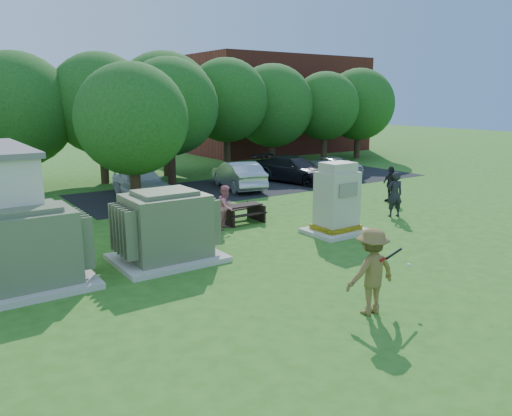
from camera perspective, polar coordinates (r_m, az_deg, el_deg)
ground at (r=12.85m, az=10.28°, el=-8.89°), size 120.00×120.00×0.00m
brick_building at (r=44.25m, az=2.39°, el=11.70°), size 15.00×8.00×8.00m
parking_strip at (r=27.25m, az=0.81°, el=2.74°), size 20.00×6.00×0.01m
transformer_left at (r=13.57m, az=-24.63°, el=-4.37°), size 3.00×2.40×2.07m
transformer_right at (r=14.59m, az=-10.23°, el=-2.27°), size 3.00×2.40×2.07m
generator_cabinet at (r=17.47m, az=9.22°, el=0.62°), size 2.04×1.67×2.49m
picnic_table at (r=18.90m, az=-1.70°, el=-0.38°), size 1.59×1.19×0.68m
batter at (r=11.17m, az=13.03°, el=-7.07°), size 1.30×0.82×1.93m
person_by_generator at (r=20.44m, az=15.57°, el=1.51°), size 0.77×0.64×1.80m
person_at_picnic at (r=17.96m, az=-3.46°, el=0.12°), size 0.97×0.93×1.58m
person_walking_right at (r=23.35m, az=15.11°, el=2.65°), size 0.58×1.01×1.62m
car_white at (r=24.25m, az=-12.97°, el=2.91°), size 1.72×4.26×1.45m
car_silver_a at (r=25.81m, az=-2.05°, el=3.79°), size 2.40×4.62×1.45m
car_dark at (r=27.94m, az=4.46°, el=4.42°), size 3.21×5.29×1.43m
car_silver_b at (r=30.09m, az=8.17°, el=4.71°), size 2.14×4.44×1.22m
batting_equipment at (r=11.48m, az=15.52°, el=-5.40°), size 1.17×0.37×0.42m
tree_row at (r=28.81m, az=-13.87°, el=11.21°), size 41.30×13.30×7.30m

